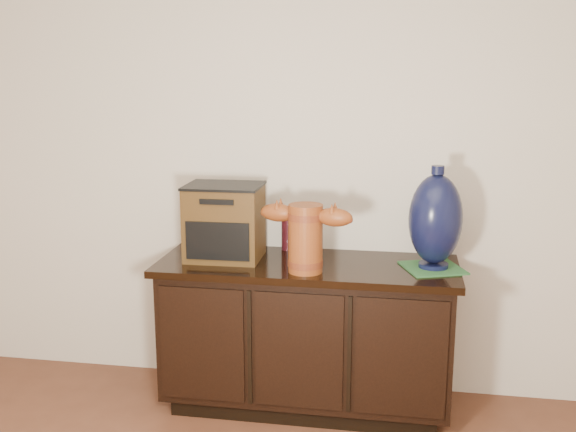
% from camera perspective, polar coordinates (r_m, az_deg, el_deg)
% --- Properties ---
extents(room, '(5.00, 5.00, 5.00)m').
position_cam_1_polar(room, '(1.07, -15.52, -8.70)').
color(room, '#582F1E').
rests_on(room, ground).
extents(sideboard, '(1.46, 0.56, 0.75)m').
position_cam_1_polar(sideboard, '(3.41, 1.59, -9.91)').
color(sideboard, black).
rests_on(sideboard, ground).
extents(terracotta_vessel, '(0.45, 0.19, 0.32)m').
position_cam_1_polar(terracotta_vessel, '(3.10, 1.50, -1.55)').
color(terracotta_vessel, brown).
rests_on(terracotta_vessel, sideboard).
extents(tv_radio, '(0.38, 0.31, 0.37)m').
position_cam_1_polar(tv_radio, '(3.34, -5.40, -0.49)').
color(tv_radio, '#432B10').
rests_on(tv_radio, sideboard).
extents(green_mat, '(0.33, 0.33, 0.01)m').
position_cam_1_polar(green_mat, '(3.26, 12.15, -4.31)').
color(green_mat, '#2A5D2E').
rests_on(green_mat, sideboard).
extents(lamp_base, '(0.32, 0.32, 0.48)m').
position_cam_1_polar(lamp_base, '(3.21, 12.38, -0.31)').
color(lamp_base, black).
rests_on(lamp_base, green_mat).
extents(spray_can, '(0.07, 0.07, 0.19)m').
position_cam_1_polar(spray_can, '(3.50, -0.01, -1.34)').
color(spray_can, '#500D17').
rests_on(spray_can, sideboard).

